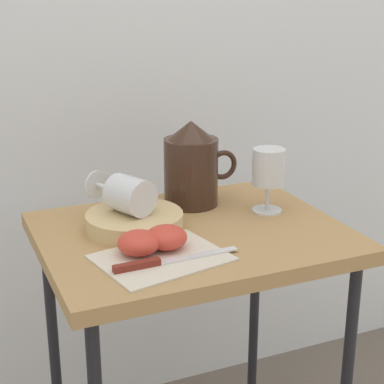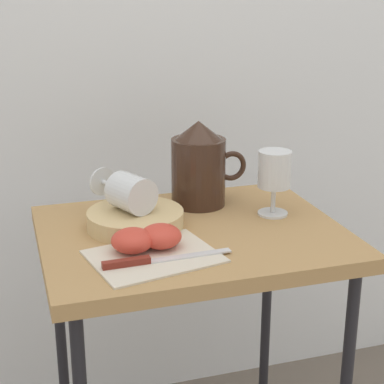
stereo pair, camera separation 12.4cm
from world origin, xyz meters
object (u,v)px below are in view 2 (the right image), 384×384
Objects in this scene: basket_tray at (135,219)px; apple_half_right at (161,236)px; pitcher at (199,171)px; knife at (149,260)px; table at (192,261)px; apple_half_left at (132,240)px; wine_glass_tipped_near at (130,192)px; wine_glass_upright at (274,173)px.

apple_half_right is at bearing -79.66° from basket_tray.
basket_tray is 1.03× the size of pitcher.
apple_half_right is 0.33× the size of knife.
pitcher is (0.06, 0.14, 0.15)m from table.
wine_glass_tipped_near is at bearing 79.60° from apple_half_left.
wine_glass_tipped_near is (-0.01, 0.01, 0.05)m from basket_tray.
table is at bearing -24.19° from basket_tray.
apple_half_left is at bearing -131.91° from pitcher.
wine_glass_tipped_near reaches higher than table.
basket_tray is (-0.10, 0.05, 0.09)m from table.
table is at bearing -25.93° from wine_glass_tipped_near.
wine_glass_tipped_near is 2.04× the size of apple_half_right.
wine_glass_upright is at bearing 18.70° from apple_half_left.
knife is (-0.02, -0.18, -0.01)m from basket_tray.
apple_half_right reaches higher than basket_tray.
wine_glass_tipped_near reaches higher than apple_half_left.
wine_glass_tipped_near is (-0.17, -0.09, -0.00)m from pitcher.
basket_tray is at bearing 100.34° from apple_half_right.
table is 5.01× the size of wine_glass_upright.
apple_half_left is 0.05m from apple_half_right.
basket_tray is 0.30m from wine_glass_upright.
table is 0.19m from wine_glass_tipped_near.
knife is at bearing -92.35° from wine_glass_tipped_near.
wine_glass_tipped_near is at bearing 176.02° from wine_glass_upright.
apple_half_right is at bearing 4.97° from apple_half_left.
basket_tray is at bearing 155.81° from table.
wine_glass_tipped_near reaches higher than apple_half_right.
wine_glass_upright is at bearing -39.61° from pitcher.
wine_glass_tipped_near is 0.20m from knife.
wine_glass_upright is (0.13, -0.11, 0.01)m from pitcher.
pitcher is 2.42× the size of apple_half_left.
pitcher is (0.16, 0.10, 0.06)m from basket_tray.
wine_glass_upright reaches higher than apple_half_right.
apple_half_right reaches higher than knife.
apple_half_left is (-0.03, -0.12, 0.01)m from basket_tray.
wine_glass_upright is 0.59× the size of knife.
pitcher reaches higher than wine_glass_upright.
wine_glass_tipped_near is 0.14m from apple_half_left.
apple_half_right is at bearing -123.61° from pitcher.
knife is at bearing -151.84° from wine_glass_upright.
knife is (-0.04, -0.06, -0.02)m from apple_half_right.
wine_glass_tipped_near is (-0.11, 0.05, 0.14)m from table.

